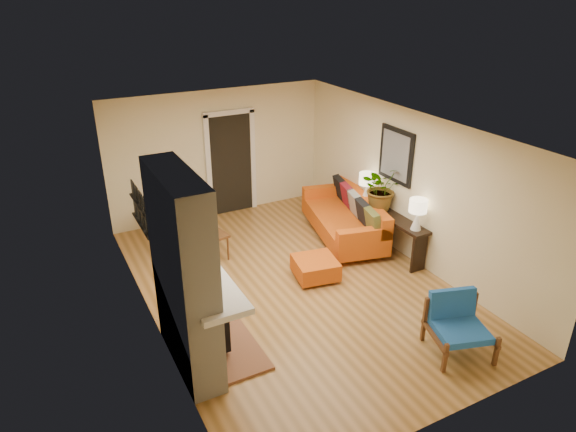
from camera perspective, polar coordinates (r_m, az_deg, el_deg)
name	(u,v)px	position (r m, az deg, el deg)	size (l,w,h in m)	color
room_shell	(258,161)	(10.27, -3.36, 6.14)	(6.50, 6.50, 6.50)	#B38045
fireplace	(187,278)	(6.33, -11.14, -6.80)	(1.09, 1.68, 2.60)	white
sofa	(347,218)	(9.83, 6.63, -0.17)	(1.48, 2.45, 0.90)	silver
ottoman	(315,267)	(8.51, 3.06, -5.70)	(0.78, 0.78, 0.34)	silver
blue_chair	(457,321)	(7.23, 18.28, -11.01)	(0.93, 0.92, 0.78)	brown
dining_table	(189,215)	(9.44, -10.94, 0.06)	(1.01, 1.84, 0.97)	brown
console_table	(389,221)	(9.35, 11.11, -0.59)	(0.34, 1.85, 0.72)	black
lamp_near	(418,211)	(8.68, 14.21, 0.57)	(0.30, 0.30, 0.54)	white
lamp_far	(367,183)	(9.69, 8.74, 3.61)	(0.30, 0.30, 0.54)	white
houseplant	(382,187)	(9.32, 10.36, 3.15)	(0.75, 0.65, 0.83)	#1E5919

